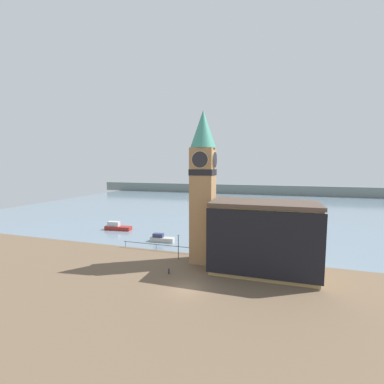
{
  "coord_description": "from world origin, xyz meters",
  "views": [
    {
      "loc": [
        9.43,
        -28.13,
        14.79
      ],
      "look_at": [
        -1.44,
        7.22,
        11.11
      ],
      "focal_mm": 24.0,
      "sensor_mm": 36.0,
      "label": 1
    }
  ],
  "objects_px": {
    "clock_tower": "(203,183)",
    "mooring_bollard_near": "(169,271)",
    "boat_near": "(162,239)",
    "boat_far": "(117,227)",
    "lamp_post": "(178,242)",
    "pier_building": "(263,237)"
  },
  "relations": [
    {
      "from": "clock_tower",
      "to": "boat_far",
      "type": "height_order",
      "value": "clock_tower"
    },
    {
      "from": "pier_building",
      "to": "clock_tower",
      "type": "bearing_deg",
      "value": 172.2
    },
    {
      "from": "boat_near",
      "to": "mooring_bollard_near",
      "type": "height_order",
      "value": "boat_near"
    },
    {
      "from": "clock_tower",
      "to": "mooring_bollard_near",
      "type": "relative_size",
      "value": 30.12
    },
    {
      "from": "boat_far",
      "to": "lamp_post",
      "type": "xyz_separation_m",
      "value": [
        20.33,
        -13.69,
        2.11
      ]
    },
    {
      "from": "clock_tower",
      "to": "boat_near",
      "type": "bearing_deg",
      "value": 143.29
    },
    {
      "from": "boat_far",
      "to": "mooring_bollard_near",
      "type": "bearing_deg",
      "value": -47.93
    },
    {
      "from": "boat_near",
      "to": "lamp_post",
      "type": "bearing_deg",
      "value": -54.7
    },
    {
      "from": "boat_near",
      "to": "lamp_post",
      "type": "relative_size",
      "value": 1.19
    },
    {
      "from": "boat_far",
      "to": "lamp_post",
      "type": "bearing_deg",
      "value": -39.15
    },
    {
      "from": "clock_tower",
      "to": "boat_far",
      "type": "relative_size",
      "value": 3.66
    },
    {
      "from": "lamp_post",
      "to": "clock_tower",
      "type": "bearing_deg",
      "value": 3.09
    },
    {
      "from": "lamp_post",
      "to": "mooring_bollard_near",
      "type": "bearing_deg",
      "value": -83.13
    },
    {
      "from": "clock_tower",
      "to": "lamp_post",
      "type": "bearing_deg",
      "value": -176.91
    },
    {
      "from": "clock_tower",
      "to": "boat_far",
      "type": "bearing_deg",
      "value": 150.98
    },
    {
      "from": "mooring_bollard_near",
      "to": "lamp_post",
      "type": "distance_m",
      "value": 6.25
    },
    {
      "from": "pier_building",
      "to": "lamp_post",
      "type": "bearing_deg",
      "value": 175.49
    },
    {
      "from": "clock_tower",
      "to": "pier_building",
      "type": "xyz_separation_m",
      "value": [
        9.06,
        -1.24,
        -7.31
      ]
    },
    {
      "from": "clock_tower",
      "to": "boat_near",
      "type": "xyz_separation_m",
      "value": [
        -10.45,
        7.79,
        -11.71
      ]
    },
    {
      "from": "mooring_bollard_near",
      "to": "boat_far",
      "type": "bearing_deg",
      "value": 137.26
    },
    {
      "from": "pier_building",
      "to": "mooring_bollard_near",
      "type": "bearing_deg",
      "value": -159.12
    },
    {
      "from": "boat_near",
      "to": "mooring_bollard_near",
      "type": "relative_size",
      "value": 6.24
    }
  ]
}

